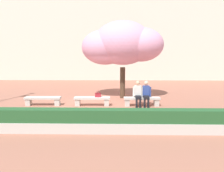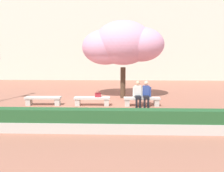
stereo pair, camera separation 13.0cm
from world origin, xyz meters
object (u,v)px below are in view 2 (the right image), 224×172
Objects in this scene: stone_bench_center at (142,100)px; person_seated_right at (146,93)px; cherry_tree_main at (122,45)px; person_seated_left at (138,93)px; stone_bench_west_end at (43,99)px; handbag at (98,95)px; stone_bench_near_west at (92,100)px.

person_seated_right reaches higher than stone_bench_center.
person_seated_left is at bearing -70.52° from cherry_tree_main.
cherry_tree_main is (-0.77, 2.16, 2.49)m from person_seated_left.
person_seated_left is 0.42m from person_seated_right.
handbag is at bearing 0.14° from stone_bench_west_end.
stone_bench_near_west is at bearing 180.00° from stone_bench_center.
person_seated_left is 0.27× the size of cherry_tree_main.
handbag is (-2.25, 0.01, 0.27)m from stone_bench_center.
stone_bench_near_west is at bearing 0.00° from stone_bench_west_end.
person_seated_right is (2.76, -0.05, 0.39)m from stone_bench_near_west.
person_seated_right reaches higher than handbag.
cherry_tree_main reaches higher than person_seated_right.
person_seated_right is 3.50m from cherry_tree_main.
stone_bench_west_end is at bearing 179.37° from person_seated_left.
person_seated_right is at bearing -1.11° from stone_bench_near_west.
person_seated_left reaches higher than stone_bench_center.
person_seated_right is (0.42, 0.00, 0.00)m from person_seated_left.
stone_bench_center is 2.26m from handbag.
cherry_tree_main is (4.13, 2.11, 2.88)m from stone_bench_west_end.
stone_bench_center is at bearing 165.50° from person_seated_right.
cherry_tree_main is at bearing 118.64° from person_seated_right.
stone_bench_near_west is at bearing -126.74° from cherry_tree_main.
stone_bench_near_west is 2.38m from person_seated_left.
stone_bench_west_end is 1.00× the size of stone_bench_near_west.
cherry_tree_main is at bearing 58.88° from handbag.
stone_bench_center is 3.70m from cherry_tree_main.
person_seated_right is 0.27× the size of cherry_tree_main.
stone_bench_west_end is at bearing 179.42° from person_seated_right.
cherry_tree_main reaches higher than handbag.
handbag reaches higher than stone_bench_center.
stone_bench_near_west is (2.55, 0.00, 0.00)m from stone_bench_west_end.
handbag is at bearing 179.82° from stone_bench_center.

